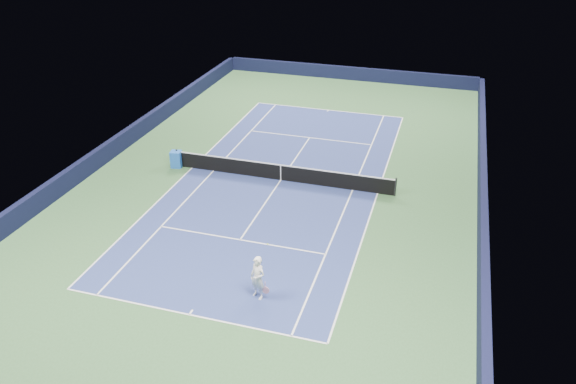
# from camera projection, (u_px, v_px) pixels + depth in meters

# --- Properties ---
(ground) EXTENTS (40.00, 40.00, 0.00)m
(ground) POSITION_uv_depth(u_px,v_px,m) (281.00, 180.00, 31.68)
(ground) COLOR #325A31
(ground) RESTS_ON ground
(wall_far) EXTENTS (22.00, 0.35, 1.10)m
(wall_far) POSITION_uv_depth(u_px,v_px,m) (350.00, 73.00, 48.12)
(wall_far) COLOR black
(wall_far) RESTS_ON ground
(wall_right) EXTENTS (0.35, 40.00, 1.10)m
(wall_right) POSITION_uv_depth(u_px,v_px,m) (482.00, 198.00, 28.69)
(wall_right) COLOR #111333
(wall_right) RESTS_ON ground
(wall_left) EXTENTS (0.35, 40.00, 1.10)m
(wall_left) POSITION_uv_depth(u_px,v_px,m) (111.00, 149.00, 34.16)
(wall_left) COLOR black
(wall_left) RESTS_ON ground
(court_surface) EXTENTS (10.97, 23.77, 0.01)m
(court_surface) POSITION_uv_depth(u_px,v_px,m) (281.00, 180.00, 31.68)
(court_surface) COLOR navy
(court_surface) RESTS_ON ground
(baseline_far) EXTENTS (10.97, 0.08, 0.00)m
(baseline_far) POSITION_uv_depth(u_px,v_px,m) (328.00, 110.00, 41.69)
(baseline_far) COLOR white
(baseline_far) RESTS_ON ground
(baseline_near) EXTENTS (10.97, 0.08, 0.00)m
(baseline_near) POSITION_uv_depth(u_px,v_px,m) (189.00, 315.00, 21.67)
(baseline_near) COLOR white
(baseline_near) RESTS_ON ground
(sideline_doubles_right) EXTENTS (0.08, 23.77, 0.00)m
(sideline_doubles_right) POSITION_uv_depth(u_px,v_px,m) (378.00, 193.00, 30.29)
(sideline_doubles_right) COLOR white
(sideline_doubles_right) RESTS_ON ground
(sideline_doubles_left) EXTENTS (0.08, 23.77, 0.00)m
(sideline_doubles_left) POSITION_uv_depth(u_px,v_px,m) (192.00, 168.00, 33.06)
(sideline_doubles_left) COLOR white
(sideline_doubles_left) RESTS_ON ground
(sideline_singles_right) EXTENTS (0.08, 23.77, 0.00)m
(sideline_singles_right) POSITION_uv_depth(u_px,v_px,m) (353.00, 190.00, 30.64)
(sideline_singles_right) COLOR white
(sideline_singles_right) RESTS_ON ground
(sideline_singles_left) EXTENTS (0.08, 23.77, 0.00)m
(sideline_singles_left) POSITION_uv_depth(u_px,v_px,m) (214.00, 171.00, 32.72)
(sideline_singles_left) COLOR white
(sideline_singles_left) RESTS_ON ground
(service_line_far) EXTENTS (8.23, 0.08, 0.00)m
(service_line_far) POSITION_uv_depth(u_px,v_px,m) (310.00, 138.00, 37.07)
(service_line_far) COLOR white
(service_line_far) RESTS_ON ground
(service_line_near) EXTENTS (8.23, 0.08, 0.00)m
(service_line_near) POSITION_uv_depth(u_px,v_px,m) (240.00, 240.00, 26.29)
(service_line_near) COLOR white
(service_line_near) RESTS_ON ground
(center_service_line) EXTENTS (0.08, 12.80, 0.00)m
(center_service_line) POSITION_uv_depth(u_px,v_px,m) (281.00, 180.00, 31.68)
(center_service_line) COLOR white
(center_service_line) RESTS_ON ground
(center_mark_far) EXTENTS (0.08, 0.30, 0.00)m
(center_mark_far) POSITION_uv_depth(u_px,v_px,m) (328.00, 111.00, 41.56)
(center_mark_far) COLOR white
(center_mark_far) RESTS_ON ground
(center_mark_near) EXTENTS (0.08, 0.30, 0.00)m
(center_mark_near) POSITION_uv_depth(u_px,v_px,m) (191.00, 312.00, 21.80)
(center_mark_near) COLOR white
(center_mark_near) RESTS_ON ground
(tennis_net) EXTENTS (12.90, 0.10, 1.07)m
(tennis_net) POSITION_uv_depth(u_px,v_px,m) (281.00, 172.00, 31.44)
(tennis_net) COLOR black
(tennis_net) RESTS_ON ground
(sponsor_cube) EXTENTS (0.69, 0.65, 1.00)m
(sponsor_cube) POSITION_uv_depth(u_px,v_px,m) (176.00, 159.00, 32.96)
(sponsor_cube) COLOR blue
(sponsor_cube) RESTS_ON ground
(tennis_player) EXTENTS (0.90, 1.39, 1.96)m
(tennis_player) POSITION_uv_depth(u_px,v_px,m) (258.00, 278.00, 22.17)
(tennis_player) COLOR white
(tennis_player) RESTS_ON ground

